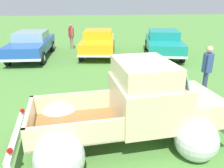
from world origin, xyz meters
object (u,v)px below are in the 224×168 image
spectator_0 (207,68)px  show_car_1 (98,42)px  show_car_2 (163,42)px  lane_cone_0 (158,88)px  vintage_pickup_truck (135,111)px  spectator_2 (71,35)px  show_car_0 (32,44)px

spectator_0 → show_car_1: bearing=-35.8°
show_car_2 → lane_cone_0: bearing=-7.1°
show_car_2 → lane_cone_0: (-2.05, -5.78, -0.47)m
show_car_1 → show_car_2: same height
vintage_pickup_truck → lane_cone_0: vintage_pickup_truck is taller
vintage_pickup_truck → spectator_2: (-1.95, 10.49, 0.16)m
show_car_1 → show_car_2: bearing=88.9°
vintage_pickup_truck → show_car_0: 9.42m
vintage_pickup_truck → show_car_1: vintage_pickup_truck is taller
vintage_pickup_truck → lane_cone_0: (1.32, 2.37, -0.45)m
show_car_2 → lane_cone_0: size_ratio=7.66×
lane_cone_0 → show_car_0: bearing=131.1°
vintage_pickup_truck → lane_cone_0: bearing=55.3°
show_car_1 → lane_cone_0: show_car_1 is taller
show_car_1 → spectator_0: bearing=34.8°
show_car_1 → lane_cone_0: (1.65, -6.33, -0.47)m
show_car_0 → show_car_1: bearing=94.7°
vintage_pickup_truck → spectator_0: vintage_pickup_truck is taller
show_car_0 → vintage_pickup_truck: bearing=27.3°
show_car_1 → spectator_0: 7.13m
spectator_0 → lane_cone_0: size_ratio=2.73×
spectator_0 → spectator_2: spectator_0 is taller
vintage_pickup_truck → spectator_0: size_ratio=2.78×
show_car_1 → show_car_2: size_ratio=0.92×
show_car_0 → spectator_2: 2.87m
spectator_0 → lane_cone_0: bearing=26.9°
spectator_2 → lane_cone_0: size_ratio=2.56×
show_car_0 → spectator_2: bearing=135.4°
spectator_0 → lane_cone_0: 1.77m
lane_cone_0 → show_car_1: bearing=104.6°
spectator_2 → spectator_0: bearing=-80.3°
show_car_0 → show_car_2: same height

